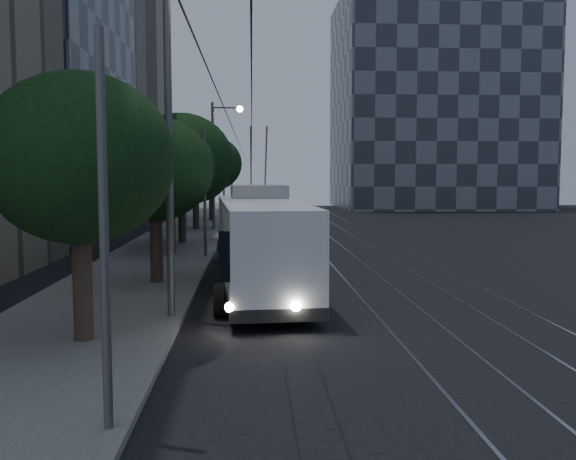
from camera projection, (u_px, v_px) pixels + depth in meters
The scene contains 20 objects.
ground at pixel (355, 301), 19.80m from camera, with size 120.00×120.00×0.00m, color black.
sidewalk at pixel (181, 237), 39.27m from camera, with size 5.00×90.00×0.15m, color #65625E.
tram_rails at pixel (343, 237), 39.83m from camera, with size 4.52×90.00×0.02m.
overhead_wires at pixel (222, 181), 39.11m from camera, with size 2.23×90.00×6.00m.
building_tan_far at pixel (79, 27), 58.99m from camera, with size 14.40×22.40×34.80m.
building_distant_right at pixel (434, 104), 74.46m from camera, with size 22.00×18.00×24.00m, color #333841.
trolleybus at pixel (260, 244), 21.29m from camera, with size 3.30×11.82×5.63m.
pickup_silver at pixel (263, 248), 27.54m from camera, with size 2.43×5.28×1.47m, color #969A9D.
car_white_a at pixel (239, 228), 37.64m from camera, with size 1.80×4.47×1.52m, color #B1B1B6.
car_white_b at pixel (254, 228), 38.97m from camera, with size 1.82×4.48×1.30m, color silver.
car_white_c at pixel (252, 218), 45.98m from camera, with size 1.68×4.80×1.58m, color silver.
car_white_d at pixel (238, 213), 53.11m from camera, with size 1.64×4.07×1.39m, color white.
tree_0 at pixel (79, 159), 14.29m from camera, with size 4.28×4.28×6.20m.
tree_1 at pixel (155, 169), 22.15m from camera, with size 4.01×4.01×5.91m.
tree_2 at pixel (170, 168), 30.08m from camera, with size 4.34×4.34×6.15m.
tree_3 at pixel (181, 160), 35.02m from camera, with size 5.65×5.65×7.25m.
tree_4 at pixel (195, 171), 43.74m from camera, with size 4.75×4.75×6.25m.
tree_5 at pixel (211, 164), 52.82m from camera, with size 5.06×5.06×7.05m.
streetlamp_near at pixel (184, 107), 16.67m from camera, with size 2.28×0.44×9.33m.
streetlamp_far at pixel (219, 153), 43.82m from camera, with size 2.16×0.44×8.78m.
Camera 1 is at (-3.15, -19.39, 3.92)m, focal length 40.00 mm.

